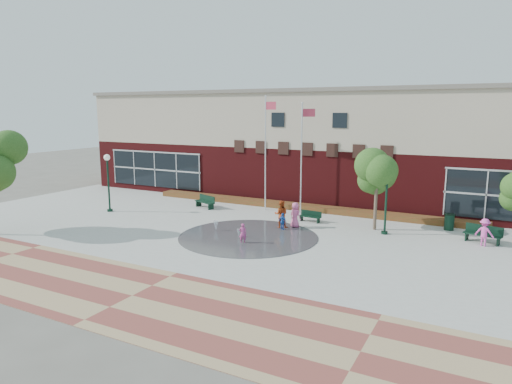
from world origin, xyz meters
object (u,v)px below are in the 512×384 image
at_px(flagpole_left, 266,147).
at_px(trash_can, 449,222).
at_px(bench_left, 205,204).
at_px(flagpole_right, 302,153).
at_px(child_splash, 243,233).

distance_m(flagpole_left, trash_can, 13.66).
relative_size(flagpole_left, trash_can, 8.16).
bearing_deg(bench_left, flagpole_left, 39.80).
xyz_separation_m(flagpole_right, trash_can, (10.09, 0.08, -3.99)).
distance_m(bench_left, child_splash, 10.07).
relative_size(flagpole_left, bench_left, 4.24).
bearing_deg(flagpole_left, child_splash, -62.00).
xyz_separation_m(flagpole_right, child_splash, (-0.12, -8.55, -3.94)).
bearing_deg(trash_can, child_splash, -139.78).
bearing_deg(bench_left, child_splash, -22.84).
bearing_deg(trash_can, flagpole_left, -179.44).
xyz_separation_m(flagpole_left, child_splash, (2.76, -8.51, -4.21)).
bearing_deg(child_splash, flagpole_right, -117.44).
bearing_deg(child_splash, bench_left, -70.28).
xyz_separation_m(bench_left, child_splash, (7.29, -6.95, 0.27)).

